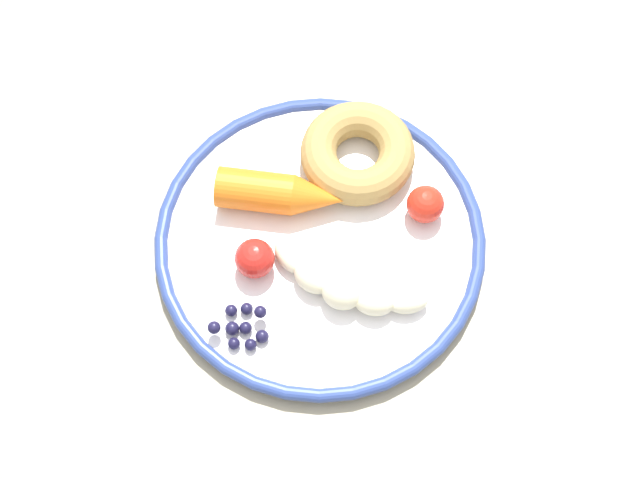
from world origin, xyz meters
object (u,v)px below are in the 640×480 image
at_px(dining_table, 363,252).
at_px(carrot_orange, 281,194).
at_px(plate, 320,241).
at_px(tomato_mid, 255,258).
at_px(blueberry_pile, 242,327).
at_px(donut, 363,152).
at_px(banana, 344,288).
at_px(tomato_near, 425,204).

xyz_separation_m(dining_table, carrot_orange, (-0.02, -0.08, 0.12)).
bearing_deg(carrot_orange, plate, 32.39).
bearing_deg(tomato_mid, blueberry_pile, -20.69).
bearing_deg(tomato_mid, dining_table, 108.96).
distance_m(donut, blueberry_pile, 0.19).
bearing_deg(tomato_mid, donut, 126.97).
bearing_deg(blueberry_pile, banana, 99.99).
xyz_separation_m(dining_table, tomato_mid, (0.04, -0.11, 0.12)).
xyz_separation_m(plate, banana, (0.05, 0.01, 0.02)).
xyz_separation_m(donut, tomato_mid, (0.08, -0.11, 0.00)).
distance_m(banana, tomato_near, 0.11).
height_order(banana, donut, donut).
distance_m(banana, tomato_mid, 0.08).
bearing_deg(carrot_orange, donut, 109.50).
bearing_deg(tomato_near, blueberry_pile, -66.20).
bearing_deg(dining_table, plate, -64.47).
xyz_separation_m(dining_table, donut, (-0.05, 0.00, 0.12)).
bearing_deg(blueberry_pile, dining_table, 125.58).
height_order(banana, carrot_orange, carrot_orange).
relative_size(dining_table, tomato_mid, 34.69).
height_order(blueberry_pile, tomato_mid, tomato_mid).
bearing_deg(plate, donut, 143.22).
xyz_separation_m(dining_table, tomato_near, (0.01, 0.05, 0.12)).
distance_m(dining_table, blueberry_pile, 0.19).
height_order(banana, tomato_near, tomato_near).
distance_m(dining_table, tomato_near, 0.13).
distance_m(plate, carrot_orange, 0.05).
bearing_deg(tomato_near, plate, -84.77).
bearing_deg(plate, dining_table, 115.53).
bearing_deg(donut, carrot_orange, -70.50).
bearing_deg(blueberry_pile, carrot_orange, 154.36).
distance_m(plate, banana, 0.06).
distance_m(donut, tomato_near, 0.08).
relative_size(plate, banana, 2.33).
distance_m(tomato_near, tomato_mid, 0.16).
xyz_separation_m(plate, tomato_mid, (0.01, -0.06, 0.02)).
xyz_separation_m(dining_table, plate, (0.02, -0.05, 0.10)).
height_order(dining_table, banana, banana).
bearing_deg(blueberry_pile, plate, 130.64).
height_order(tomato_near, tomato_mid, same).
xyz_separation_m(donut, blueberry_pile, (0.14, -0.13, -0.01)).
distance_m(blueberry_pile, tomato_near, 0.19).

